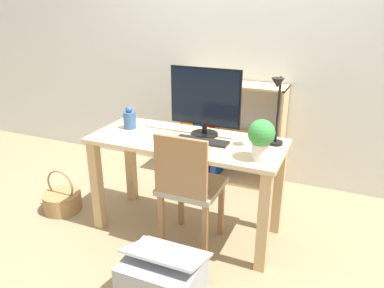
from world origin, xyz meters
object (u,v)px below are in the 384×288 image
(desk_lamp, at_px, (277,105))
(chair, at_px, (189,185))
(keyboard, at_px, (202,141))
(vase, at_px, (130,119))
(basket, at_px, (62,200))
(potted_plant, at_px, (261,137))
(monitor, at_px, (205,100))
(storage_box, at_px, (163,277))
(bookshelf, at_px, (213,136))

(desk_lamp, distance_m, chair, 0.78)
(keyboard, distance_m, vase, 0.61)
(basket, bearing_deg, potted_plant, 0.71)
(monitor, height_order, keyboard, monitor)
(monitor, xyz_separation_m, potted_plant, (0.47, -0.27, -0.12))
(vase, bearing_deg, basket, -160.08)
(monitor, relative_size, vase, 2.99)
(potted_plant, xyz_separation_m, storage_box, (-0.40, -0.55, -0.75))
(keyboard, bearing_deg, potted_plant, -16.56)
(potted_plant, bearing_deg, basket, -179.29)
(potted_plant, relative_size, chair, 0.29)
(chair, xyz_separation_m, storage_box, (0.06, -0.51, -0.35))
(basket, xyz_separation_m, storage_box, (1.21, -0.53, 0.04))
(storage_box, bearing_deg, vase, 130.97)
(monitor, relative_size, keyboard, 1.39)
(basket, bearing_deg, storage_box, -23.59)
(monitor, relative_size, bookshelf, 0.54)
(monitor, xyz_separation_m, basket, (-1.15, -0.29, -0.91))
(keyboard, height_order, desk_lamp, desk_lamp)
(keyboard, bearing_deg, basket, -172.80)
(monitor, distance_m, vase, 0.61)
(potted_plant, bearing_deg, desk_lamp, 81.17)
(monitor, bearing_deg, storage_box, -85.39)
(keyboard, xyz_separation_m, vase, (-0.61, 0.06, 0.06))
(vase, height_order, basket, vase)
(desk_lamp, bearing_deg, keyboard, -167.31)
(basket, distance_m, storage_box, 1.33)
(monitor, height_order, desk_lamp, monitor)
(desk_lamp, xyz_separation_m, bookshelf, (-0.74, 0.85, -0.61))
(chair, height_order, bookshelf, bookshelf)
(storage_box, bearing_deg, monitor, 94.61)
(monitor, height_order, potted_plant, monitor)
(bookshelf, bearing_deg, basket, -129.58)
(chair, bearing_deg, keyboard, 77.68)
(vase, distance_m, basket, 0.94)
(vase, relative_size, storage_box, 0.38)
(vase, bearing_deg, potted_plant, -10.20)
(keyboard, xyz_separation_m, bookshelf, (-0.27, 0.96, -0.33))
(keyboard, bearing_deg, vase, 174.51)
(desk_lamp, bearing_deg, basket, -171.22)
(vase, distance_m, bookshelf, 1.04)
(desk_lamp, distance_m, storage_box, 1.26)
(monitor, distance_m, chair, 0.60)
(vase, height_order, desk_lamp, desk_lamp)
(keyboard, distance_m, basket, 1.36)
(potted_plant, bearing_deg, vase, 169.80)
(monitor, xyz_separation_m, keyboard, (0.03, -0.14, -0.25))
(potted_plant, height_order, bookshelf, potted_plant)
(bookshelf, bearing_deg, monitor, -74.14)
(bookshelf, bearing_deg, desk_lamp, -49.15)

